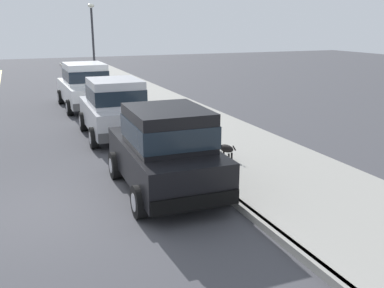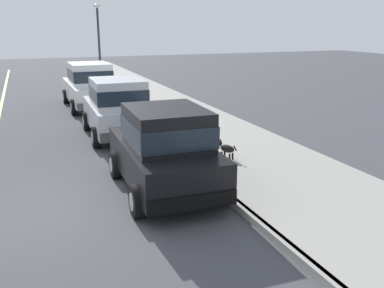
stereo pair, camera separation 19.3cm
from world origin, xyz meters
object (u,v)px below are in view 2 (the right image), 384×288
at_px(car_black_hatchback, 165,149).
at_px(fire_hydrant, 167,122).
at_px(car_silver_hatchback, 118,107).
at_px(street_lamp, 99,35).
at_px(dog_black, 225,148).
at_px(car_white_sedan, 90,85).

distance_m(car_black_hatchback, fire_hydrant, 4.76).
height_order(car_black_hatchback, car_silver_hatchback, same).
relative_size(car_black_hatchback, street_lamp, 0.87).
xyz_separation_m(car_black_hatchback, fire_hydrant, (1.51, 4.48, -0.50)).
xyz_separation_m(car_silver_hatchback, fire_hydrant, (1.48, -0.55, -0.50)).
bearing_deg(car_black_hatchback, street_lamp, 85.09).
bearing_deg(street_lamp, fire_hydrant, -89.52).
relative_size(dog_black, fire_hydrant, 0.98).
bearing_deg(car_black_hatchback, car_silver_hatchback, 89.70).
bearing_deg(fire_hydrant, dog_black, -80.38).
xyz_separation_m(car_black_hatchback, car_silver_hatchback, (0.03, 5.04, 0.00)).
distance_m(car_silver_hatchback, street_lamp, 11.57).
xyz_separation_m(car_black_hatchback, car_white_sedan, (-0.05, 10.45, 0.01)).
bearing_deg(dog_black, car_silver_hatchback, 118.34).
height_order(car_white_sedan, street_lamp, street_lamp).
bearing_deg(car_silver_hatchback, dog_black, -61.66).
bearing_deg(dog_black, car_black_hatchback, -147.74).
bearing_deg(car_white_sedan, dog_black, -77.13).
bearing_deg(car_white_sedan, car_silver_hatchback, -89.23).
relative_size(car_silver_hatchback, car_white_sedan, 0.83).
distance_m(fire_hydrant, street_lamp, 12.12).
bearing_deg(fire_hydrant, car_silver_hatchback, 159.48).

